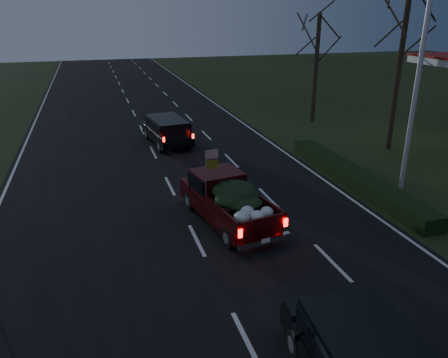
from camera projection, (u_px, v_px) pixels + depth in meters
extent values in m
plane|color=black|center=(197.00, 241.00, 14.42)|extent=(120.00, 120.00, 0.00)
cube|color=black|center=(197.00, 240.00, 14.42)|extent=(14.00, 120.00, 0.02)
cube|color=black|center=(354.00, 177.00, 19.10)|extent=(1.00, 10.00, 0.60)
cylinder|color=silver|center=(417.00, 82.00, 17.15)|extent=(0.20, 0.20, 9.00)
cylinder|color=black|center=(399.00, 70.00, 22.51)|extent=(0.28, 0.28, 8.50)
cylinder|color=black|center=(316.00, 69.00, 28.77)|extent=(0.28, 0.28, 7.00)
cube|color=#390709|center=(227.00, 207.00, 15.60)|extent=(2.56, 4.77, 0.50)
cube|color=#390709|center=(217.00, 182.00, 16.03)|extent=(1.90, 1.71, 0.82)
cube|color=black|center=(217.00, 180.00, 16.00)|extent=(1.97, 1.64, 0.50)
cube|color=#390709|center=(243.00, 213.00, 14.52)|extent=(2.08, 2.79, 0.05)
ellipsoid|color=black|center=(238.00, 196.00, 14.77)|extent=(1.71, 1.85, 0.54)
cylinder|color=gray|center=(206.00, 176.00, 14.78)|extent=(0.03, 0.03, 1.81)
cube|color=red|center=(212.00, 154.00, 14.62)|extent=(0.47, 0.10, 0.31)
cube|color=gold|center=(212.00, 164.00, 14.75)|extent=(0.47, 0.10, 0.31)
cube|color=black|center=(167.00, 134.00, 24.75)|extent=(2.30, 4.47, 0.54)
cube|color=black|center=(168.00, 125.00, 24.34)|extent=(2.05, 3.30, 0.71)
cube|color=black|center=(168.00, 123.00, 24.32)|extent=(2.12, 3.23, 0.43)
cube|color=black|center=(296.00, 335.00, 8.65)|extent=(0.11, 0.21, 0.15)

